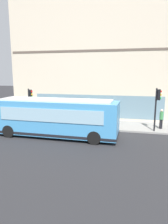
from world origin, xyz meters
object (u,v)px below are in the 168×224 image
(fire_hydrant, at_px, (79,118))
(pedestrian_by_light_pole, at_px, (88,115))
(traffic_light_down_block, at_px, (30,99))
(pedestrian_walking_along_curb, at_px, (89,113))
(city_bus_nearside, at_px, (55,118))
(traffic_light_near_corner, at_px, (158,101))
(pedestrian_near_building_entrance, at_px, (34,112))
(pedestrian_near_hydrant, at_px, (161,118))

(fire_hydrant, relative_size, pedestrian_by_light_pole, 0.43)
(traffic_light_down_block, xyz_separation_m, pedestrian_walking_along_curb, (1.68, -5.58, -1.42))
(pedestrian_by_light_pole, bearing_deg, city_bus_nearside, 152.34)
(pedestrian_walking_along_curb, bearing_deg, traffic_light_near_corner, -105.53)
(pedestrian_near_building_entrance, bearing_deg, pedestrian_near_hydrant, -91.98)
(traffic_light_near_corner, xyz_separation_m, traffic_light_down_block, (0.06, 11.83, -0.18))
(traffic_light_down_block, bearing_deg, pedestrian_near_building_entrance, 14.22)
(pedestrian_near_building_entrance, xyz_separation_m, pedestrian_near_hydrant, (-0.44, -12.67, 0.09))
(city_bus_nearside, bearing_deg, pedestrian_near_hydrant, -65.73)
(traffic_light_down_block, bearing_deg, pedestrian_walking_along_curb, -73.25)
(traffic_light_down_block, bearing_deg, traffic_light_near_corner, -90.29)
(traffic_light_near_corner, relative_size, pedestrian_walking_along_curb, 2.16)
(traffic_light_down_block, relative_size, pedestrian_by_light_pole, 2.01)
(traffic_light_near_corner, distance_m, fire_hydrant, 8.02)
(fire_hydrant, bearing_deg, pedestrian_near_hydrant, -98.95)
(city_bus_nearside, relative_size, fire_hydrant, 13.63)
(pedestrian_near_building_entrance, bearing_deg, traffic_light_near_corner, -96.15)
(traffic_light_down_block, bearing_deg, pedestrian_near_hydrant, -86.25)
(city_bus_nearside, height_order, traffic_light_down_block, traffic_light_down_block)
(city_bus_nearside, distance_m, traffic_light_near_corner, 8.68)
(city_bus_nearside, xyz_separation_m, pedestrian_near_building_entrance, (4.30, 4.09, -0.46))
(fire_hydrant, relative_size, pedestrian_walking_along_curb, 0.43)
(traffic_light_near_corner, bearing_deg, pedestrian_by_light_pole, 84.62)
(pedestrian_near_hydrant, xyz_separation_m, pedestrian_by_light_pole, (-0.29, 6.70, -0.05))
(traffic_light_down_block, distance_m, fire_hydrant, 5.29)
(pedestrian_near_hydrant, bearing_deg, pedestrian_by_light_pole, 92.47)
(city_bus_nearside, height_order, traffic_light_near_corner, traffic_light_near_corner)
(city_bus_nearside, xyz_separation_m, traffic_light_down_block, (3.06, 3.77, 1.00))
(city_bus_nearside, relative_size, pedestrian_near_building_entrance, 6.12)
(pedestrian_near_hydrant, bearing_deg, traffic_light_near_corner, 149.30)
(pedestrian_walking_along_curb, bearing_deg, city_bus_nearside, 159.16)
(city_bus_nearside, distance_m, pedestrian_near_hydrant, 9.42)
(city_bus_nearside, relative_size, traffic_light_down_block, 2.92)
(city_bus_nearside, relative_size, pedestrian_walking_along_curb, 5.87)
(pedestrian_near_hydrant, bearing_deg, traffic_light_down_block, 93.75)
(traffic_light_down_block, distance_m, pedestrian_near_building_entrance, 1.95)
(city_bus_nearside, distance_m, traffic_light_down_block, 4.96)
(city_bus_nearside, xyz_separation_m, pedestrian_near_hydrant, (3.87, -8.58, -0.37))
(fire_hydrant, bearing_deg, traffic_light_near_corner, -105.97)
(pedestrian_near_hydrant, bearing_deg, pedestrian_walking_along_curb, 82.70)
(city_bus_nearside, distance_m, pedestrian_walking_along_curb, 5.08)
(traffic_light_near_corner, relative_size, pedestrian_near_building_entrance, 2.25)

